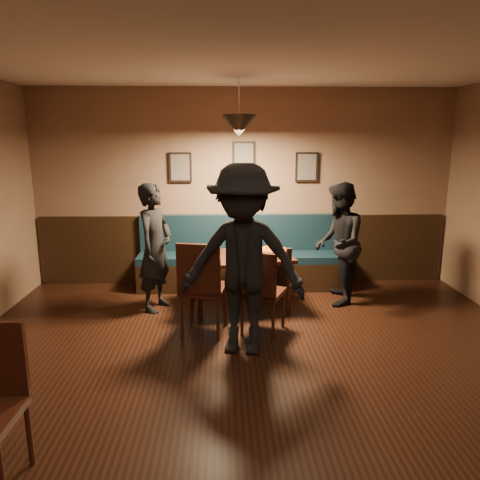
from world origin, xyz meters
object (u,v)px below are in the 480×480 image
Objects in this scene: chair_near_right at (263,290)px; diner_right at (339,244)px; booth_bench at (244,254)px; tabasco_bottle at (278,251)px; soda_glass at (289,255)px; diner_left at (155,248)px; chair_near_left at (204,286)px; diner_front at (243,261)px; dining_table at (239,281)px.

diner_right reaches higher than chair_near_right.
booth_bench is 1.91× the size of diner_right.
booth_bench is 1.54m from chair_near_right.
chair_near_right is at bearing -108.38° from tabasco_bottle.
soda_glass is (0.48, -1.06, 0.25)m from booth_bench.
booth_bench is at bearing -32.81° from diner_left.
chair_near_right is at bearing -84.84° from booth_bench.
chair_near_left is 0.56× the size of diner_front.
booth_bench is 1.62m from chair_near_left.
chair_near_left is at bearing -154.85° from soda_glass.
diner_right is 0.83× the size of diner_front.
booth_bench is 1.42m from diner_left.
dining_table is 1.13m from diner_left.
diner_front reaches higher than soda_glass.
tabasco_bottle is (-0.79, -0.13, -0.05)m from diner_right.
diner_left is (-0.62, 0.73, 0.27)m from chair_near_left.
diner_right reaches higher than dining_table.
diner_right is at bearing 9.30° from tabasco_bottle.
dining_table is 0.80× the size of diner_right.
chair_near_left is 0.76m from diner_front.
diner_left reaches higher than soda_glass.
diner_right is at bearing 38.20° from chair_near_left.
chair_near_left reaches higher than chair_near_right.
chair_near_right is at bearing 10.92° from chair_near_left.
soda_glass is at bearing -71.41° from tabasco_bottle.
soda_glass is at bearing -65.68° from booth_bench.
diner_left is 1.01× the size of diner_right.
dining_table is at bearing 132.01° from chair_near_right.
diner_left reaches higher than chair_near_left.
diner_left reaches higher than diner_right.
soda_glass is (1.00, 0.47, 0.23)m from chair_near_left.
diner_left is 2.32m from diner_right.
diner_front is at bearing -121.87° from soda_glass.
chair_near_left is 1.11× the size of chair_near_right.
dining_table is 10.89× the size of tabasco_bottle.
booth_bench is 0.79m from dining_table.
chair_near_left is at bearing -117.64° from diner_left.
soda_glass is 0.30m from tabasco_bottle.
tabasco_bottle is at bearing -68.74° from diner_right.
booth_bench is at bearing -107.13° from diner_right.
diner_right is (1.69, 0.88, 0.26)m from chair_near_left.
chair_near_left is 1.12m from soda_glass.
chair_near_right is at bearing -37.86° from diner_right.
chair_near_right is 0.72m from diner_front.
booth_bench is 25.88× the size of tabasco_bottle.
diner_left is at bearing 174.64° from chair_near_right.
soda_glass is at bearing 78.11° from chair_near_right.
chair_near_right is (0.24, -0.76, 0.13)m from dining_table.
chair_near_right is at bearing -83.90° from dining_table.
diner_right is 0.81m from soda_glass.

